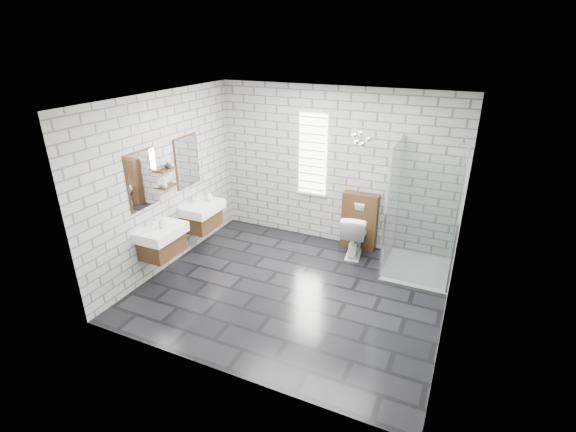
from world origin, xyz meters
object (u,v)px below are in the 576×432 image
Objects in this scene: cistern_panel at (359,221)px; toilet at (355,234)px; vanity_left at (160,233)px; vanity_right at (200,209)px; shower_enclosure at (413,244)px.

toilet is at bearing -90.00° from cistern_panel.
vanity_right is at bearing 90.00° from vanity_left.
cistern_panel is 0.29m from toilet.
cistern_panel is 1.11m from shower_enclosure.
vanity_right is 0.77× the size of shower_enclosure.
vanity_left is 3.28m from cistern_panel.
shower_enclosure is at bearing 10.88° from vanity_right.
vanity_left is 1.00× the size of vanity_right.
vanity_right is 2.62m from toilet.
cistern_panel reaches higher than toilet.
vanity_right is 2.71m from cistern_panel.
vanity_left is at bearing 31.35° from toilet.
vanity_left is 0.77× the size of shower_enclosure.
shower_enclosure reaches higher than toilet.
vanity_left reaches higher than cistern_panel.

